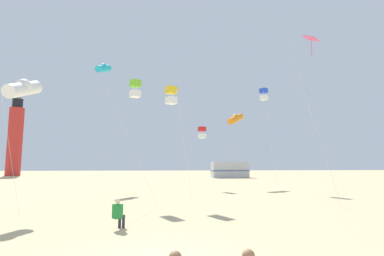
# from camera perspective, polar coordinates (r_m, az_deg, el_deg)

# --- Properties ---
(kite_flyer_standing) EXTENTS (0.45, 0.56, 1.16)m
(kite_flyer_standing) POSITION_cam_1_polar(r_m,az_deg,el_deg) (11.77, -14.10, -15.68)
(kite_flyer_standing) COLOR #238438
(kite_flyer_standing) RESTS_ON ground
(kite_box_blue) EXTENTS (1.44, 1.44, 9.75)m
(kite_box_blue) POSITION_cam_1_polar(r_m,az_deg,el_deg) (29.60, 13.77, 6.36)
(kite_box_blue) COLOR silver
(kite_box_blue) RESTS_ON ground
(kite_tube_white) EXTENTS (1.44, 2.57, 7.01)m
(kite_tube_white) POSITION_cam_1_polar(r_m,az_deg,el_deg) (17.60, -29.96, 6.69)
(kite_tube_white) COLOR silver
(kite_tube_white) RESTS_ON ground
(kite_box_lime) EXTENTS (3.39, 2.17, 7.95)m
(kite_box_lime) POSITION_cam_1_polar(r_m,az_deg,el_deg) (19.90, -10.99, 7.49)
(kite_box_lime) COLOR silver
(kite_box_lime) RESTS_ON ground
(kite_tube_orange) EXTENTS (3.25, 3.28, 8.00)m
(kite_tube_orange) POSITION_cam_1_polar(r_m,az_deg,el_deg) (32.05, 8.49, 1.82)
(kite_tube_orange) COLOR silver
(kite_tube_orange) RESTS_ON ground
(kite_diamond_rainbow) EXTENTS (2.46, 2.46, 10.75)m
(kite_diamond_rainbow) POSITION_cam_1_polar(r_m,az_deg,el_deg) (21.11, 22.15, 14.74)
(kite_diamond_rainbow) COLOR silver
(kite_diamond_rainbow) RESTS_ON ground
(kite_box_scarlet) EXTENTS (1.75, 1.48, 6.09)m
(kite_box_scarlet) POSITION_cam_1_polar(r_m,az_deg,el_deg) (29.13, 1.95, -0.90)
(kite_box_scarlet) COLOR silver
(kite_box_scarlet) RESTS_ON ground
(kite_box_gold) EXTENTS (1.87, 1.86, 7.47)m
(kite_box_gold) POSITION_cam_1_polar(r_m,az_deg,el_deg) (19.36, -4.06, 6.34)
(kite_box_gold) COLOR silver
(kite_box_gold) RESTS_ON ground
(kite_tube_cyan) EXTENTS (2.01, 2.60, 13.22)m
(kite_tube_cyan) POSITION_cam_1_polar(r_m,az_deg,el_deg) (33.09, -16.84, 11.06)
(kite_tube_cyan) COLOR silver
(kite_tube_cyan) RESTS_ON ground
(lighthouse_distant) EXTENTS (2.80, 2.80, 16.80)m
(lighthouse_distant) POSITION_cam_1_polar(r_m,az_deg,el_deg) (70.46, -31.15, -1.57)
(lighthouse_distant) COLOR red
(lighthouse_distant) RESTS_ON ground
(rv_van_silver) EXTENTS (6.57, 2.72, 2.80)m
(rv_van_silver) POSITION_cam_1_polar(r_m,az_deg,el_deg) (52.61, 7.37, -8.05)
(rv_van_silver) COLOR #B7BABF
(rv_van_silver) RESTS_ON ground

